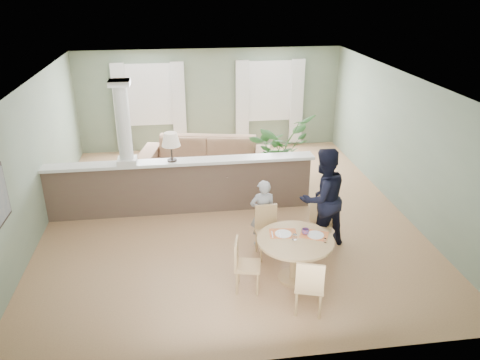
{
  "coord_description": "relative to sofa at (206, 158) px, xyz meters",
  "views": [
    {
      "loc": [
        -0.89,
        -8.36,
        4.39
      ],
      "look_at": [
        0.12,
        -1.0,
        1.15
      ],
      "focal_mm": 35.0,
      "sensor_mm": 36.0,
      "label": 1
    }
  ],
  "objects": [
    {
      "name": "houseplant",
      "position": [
        1.62,
        -0.66,
        0.36
      ],
      "size": [
        1.92,
        1.91,
        1.61
      ],
      "primitive_type": "imported",
      "rotation": [
        0.0,
        0.0,
        0.76
      ],
      "color": "#2F6327",
      "rests_on": "ground"
    },
    {
      "name": "ground",
      "position": [
        0.3,
        -1.99,
        -0.45
      ],
      "size": [
        8.0,
        8.0,
        0.0
      ],
      "primitive_type": "plane",
      "color": "tan",
      "rests_on": "ground"
    },
    {
      "name": "pony_wall",
      "position": [
        -0.69,
        -1.79,
        0.26
      ],
      "size": [
        5.32,
        0.38,
        2.7
      ],
      "color": "brown",
      "rests_on": "ground"
    },
    {
      "name": "chair_far_man",
      "position": [
        1.73,
        -3.55,
        0.06
      ],
      "size": [
        0.54,
        0.54,
        0.92
      ],
      "rotation": [
        0.0,
        0.0,
        -0.38
      ],
      "color": "tan",
      "rests_on": "ground"
    },
    {
      "name": "sofa",
      "position": [
        0.0,
        0.0,
        0.0
      ],
      "size": [
        3.23,
        1.78,
        0.89
      ],
      "primitive_type": "imported",
      "rotation": [
        0.0,
        0.0,
        -0.2
      ],
      "color": "#987352",
      "rests_on": "ground"
    },
    {
      "name": "chair_far_boy",
      "position": [
        0.8,
        -3.58,
        0.04
      ],
      "size": [
        0.43,
        0.43,
        0.88
      ],
      "rotation": [
        0.0,
        0.0,
        0.07
      ],
      "color": "tan",
      "rests_on": "ground"
    },
    {
      "name": "child_person",
      "position": [
        0.78,
        -3.26,
        0.18
      ],
      "size": [
        0.46,
        0.31,
        1.24
      ],
      "primitive_type": "imported",
      "rotation": [
        0.0,
        0.0,
        3.17
      ],
      "color": "#9E9EA3",
      "rests_on": "ground"
    },
    {
      "name": "chair_side",
      "position": [
        0.26,
        -4.49,
        0.02
      ],
      "size": [
        0.45,
        0.45,
        0.84
      ],
      "rotation": [
        0.0,
        0.0,
        1.36
      ],
      "color": "tan",
      "rests_on": "ground"
    },
    {
      "name": "man_person",
      "position": [
        1.79,
        -3.38,
        0.46
      ],
      "size": [
        1.05,
        0.93,
        1.81
      ],
      "primitive_type": "imported",
      "rotation": [
        0.0,
        0.0,
        3.47
      ],
      "color": "black",
      "rests_on": "ground"
    },
    {
      "name": "dining_table",
      "position": [
        1.09,
        -4.34,
        0.12
      ],
      "size": [
        1.18,
        1.18,
        0.81
      ],
      "rotation": [
        0.0,
        0.0,
        -0.11
      ],
      "color": "tan",
      "rests_on": "ground"
    },
    {
      "name": "room_shell",
      "position": [
        0.27,
        -1.36,
        1.37
      ],
      "size": [
        7.02,
        8.02,
        2.71
      ],
      "color": "gray",
      "rests_on": "ground"
    },
    {
      "name": "chair_near",
      "position": [
        1.08,
        -5.19,
        0.05
      ],
      "size": [
        0.51,
        0.51,
        0.89
      ],
      "rotation": [
        0.0,
        0.0,
        2.83
      ],
      "color": "tan",
      "rests_on": "ground"
    }
  ]
}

